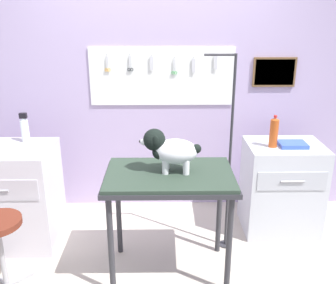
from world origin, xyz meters
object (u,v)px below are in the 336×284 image
Objects in this scene: counter_left at (10,196)px; grooming_arm at (229,164)px; cabinet_right at (281,187)px; soda_bottle at (274,132)px; grooming_table at (170,184)px; spray_bottle_short at (25,129)px; dog at (169,149)px.

grooming_arm is at bearing -3.16° from counter_left.
soda_bottle is at bearing -158.89° from cabinet_right.
grooming_table reaches higher than cabinet_right.
grooming_arm is (0.50, 0.33, 0.02)m from grooming_table.
spray_bottle_short is (-2.31, -0.03, 0.59)m from cabinet_right.
cabinet_right is at bearing 27.63° from grooming_arm.
dog is at bearing -24.51° from spray_bottle_short.
counter_left is 2.38m from soda_bottle.
grooming_arm is 0.73m from cabinet_right.
grooming_arm reaches higher than soda_bottle.
grooming_arm is at bearing 33.73° from grooming_table.
soda_bottle is at bearing 29.55° from grooming_arm.
cabinet_right is at bearing 30.59° from grooming_table.
soda_bottle reaches higher than cabinet_right.
cabinet_right is (1.06, 0.62, -0.34)m from grooming_table.
spray_bottle_short is 2.17m from soda_bottle.
grooming_arm is 5.89× the size of soda_bottle.
soda_bottle is (0.43, 0.24, 0.19)m from grooming_arm.
cabinet_right is 2.38m from spray_bottle_short.
dog is at bearing 92.37° from grooming_table.
dog is 1.75× the size of spray_bottle_short.
cabinet_right is at bearing 21.11° from soda_bottle.
dog is (-0.50, -0.30, 0.25)m from grooming_arm.
counter_left is 2.46m from cabinet_right.
soda_bottle is (2.17, -0.03, -0.03)m from spray_bottle_short.
dog reaches higher than cabinet_right.
grooming_arm reaches higher than grooming_table.
dog is at bearing -149.51° from soda_bottle.
grooming_arm is 0.53m from soda_bottle.
dog is 1.59× the size of soda_bottle.
counter_left is at bearing -176.59° from soda_bottle.
counter_left is at bearing 163.72° from dog.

